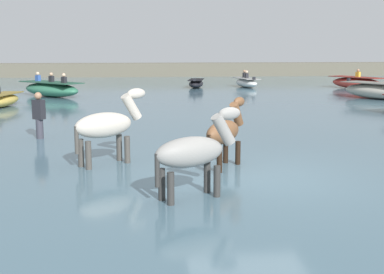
{
  "coord_description": "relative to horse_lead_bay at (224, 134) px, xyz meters",
  "views": [
    {
      "loc": [
        -2.19,
        -9.75,
        2.85
      ],
      "look_at": [
        -1.05,
        1.77,
        0.83
      ],
      "focal_mm": 48.23,
      "sensor_mm": 36.0,
      "label": 1
    }
  ],
  "objects": [
    {
      "name": "boat_distant_east",
      "position": [
        -7.73,
        12.06,
        -0.43
      ],
      "size": [
        1.47,
        2.93,
        1.04
      ],
      "color": "gold",
      "rests_on": "water_surface"
    },
    {
      "name": "boat_mid_channel",
      "position": [
        4.96,
        21.9,
        -0.41
      ],
      "size": [
        1.42,
        2.81,
        1.07
      ],
      "color": "silver",
      "rests_on": "water_surface"
    },
    {
      "name": "boat_near_port",
      "position": [
        1.73,
        21.87,
        -0.45
      ],
      "size": [
        1.34,
        2.57,
        0.67
      ],
      "color": "black",
      "rests_on": "water_surface"
    },
    {
      "name": "person_wading_mid",
      "position": [
        -4.57,
        3.92,
        -0.18
      ],
      "size": [
        0.38,
        0.34,
        1.63
      ],
      "color": "#383842",
      "rests_on": "ground"
    },
    {
      "name": "water_surface",
      "position": [
        0.46,
        9.14,
        -0.88
      ],
      "size": [
        90.0,
        90.0,
        0.33
      ],
      "primitive_type": "cube",
      "color": "#476675",
      "rests_on": "ground"
    },
    {
      "name": "boat_far_offshore",
      "position": [
        11.45,
        20.0,
        -0.35
      ],
      "size": [
        2.78,
        3.82,
        1.21
      ],
      "color": "#BC382D",
      "rests_on": "water_surface"
    },
    {
      "name": "far_shoreline",
      "position": [
        0.46,
        35.34,
        -0.3
      ],
      "size": [
        80.0,
        2.4,
        1.49
      ],
      "primitive_type": "cube",
      "color": "#605B4C",
      "rests_on": "ground"
    },
    {
      "name": "horse_lead_bay",
      "position": [
        0.0,
        0.0,
        0.0
      ],
      "size": [
        1.19,
        1.48,
        1.77
      ],
      "color": "brown",
      "rests_on": "ground"
    },
    {
      "name": "horse_flank_grey",
      "position": [
        -0.88,
        -2.22,
        0.04
      ],
      "size": [
        1.64,
        1.0,
        1.83
      ],
      "color": "gray",
      "rests_on": "ground"
    },
    {
      "name": "boat_near_starboard",
      "position": [
        9.93,
        13.83,
        -0.32
      ],
      "size": [
        3.07,
        3.93,
        0.94
      ],
      "color": "#B2AD9E",
      "rests_on": "water_surface"
    },
    {
      "name": "horse_trailing_pinto",
      "position": [
        -2.49,
        0.49,
        0.11
      ],
      "size": [
        1.65,
        1.28,
        1.95
      ],
      "color": "beige",
      "rests_on": "ground"
    },
    {
      "name": "ground_plane",
      "position": [
        0.46,
        -0.86,
        -1.05
      ],
      "size": [
        120.0,
        120.0,
        0.0
      ],
      "primitive_type": "plane",
      "color": "#756B56"
    },
    {
      "name": "boat_mid_outer",
      "position": [
        -6.37,
        16.64,
        -0.33
      ],
      "size": [
        3.81,
        3.75,
        1.24
      ],
      "color": "#337556",
      "rests_on": "water_surface"
    }
  ]
}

